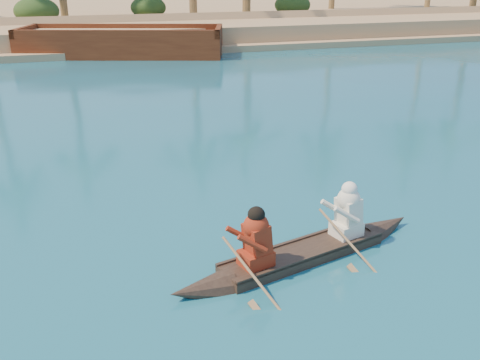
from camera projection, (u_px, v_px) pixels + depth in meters
name	position (u px, v px, depth m)	size (l,w,h in m)	color
sandy_embankment	(146.00, 12.00, 52.00)	(150.00, 51.00, 1.50)	tan
shrub_cluster	(177.00, 18.00, 38.12)	(100.00, 6.00, 2.40)	#203513
canoe	(303.00, 245.00, 8.79)	(4.87, 1.85, 1.34)	#3B2A20
barge_mid	(123.00, 44.00, 29.37)	(11.47, 6.79, 1.81)	#5B2813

